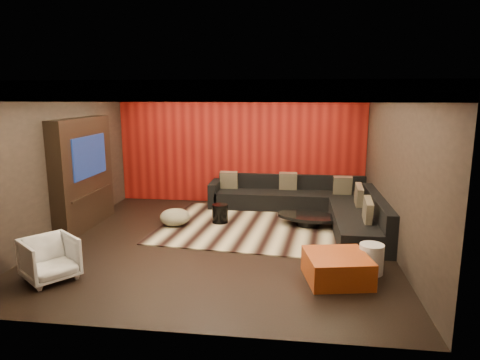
# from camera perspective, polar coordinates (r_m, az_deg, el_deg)

# --- Properties ---
(floor) EXTENTS (6.00, 6.00, 0.02)m
(floor) POSITION_cam_1_polar(r_m,az_deg,el_deg) (7.87, -2.76, -8.40)
(floor) COLOR black
(floor) RESTS_ON ground
(ceiling) EXTENTS (6.00, 6.00, 0.02)m
(ceiling) POSITION_cam_1_polar(r_m,az_deg,el_deg) (7.40, -2.97, 12.59)
(ceiling) COLOR silver
(ceiling) RESTS_ON ground
(wall_back) EXTENTS (6.00, 0.02, 2.80)m
(wall_back) POSITION_cam_1_polar(r_m,az_deg,el_deg) (10.45, 0.06, 4.54)
(wall_back) COLOR black
(wall_back) RESTS_ON ground
(wall_left) EXTENTS (0.02, 6.00, 2.80)m
(wall_left) POSITION_cam_1_polar(r_m,az_deg,el_deg) (8.57, -23.11, 2.07)
(wall_left) COLOR black
(wall_left) RESTS_ON ground
(wall_right) EXTENTS (0.02, 6.00, 2.80)m
(wall_right) POSITION_cam_1_polar(r_m,az_deg,el_deg) (7.58, 20.14, 1.17)
(wall_right) COLOR black
(wall_right) RESTS_ON ground
(red_feature_wall) EXTENTS (5.98, 0.05, 2.78)m
(red_feature_wall) POSITION_cam_1_polar(r_m,az_deg,el_deg) (10.42, 0.03, 4.52)
(red_feature_wall) COLOR #6B0C0A
(red_feature_wall) RESTS_ON ground
(soffit_back) EXTENTS (6.00, 0.60, 0.22)m
(soffit_back) POSITION_cam_1_polar(r_m,az_deg,el_deg) (10.07, -0.17, 11.63)
(soffit_back) COLOR silver
(soffit_back) RESTS_ON ground
(soffit_front) EXTENTS (6.00, 0.60, 0.22)m
(soffit_front) POSITION_cam_1_polar(r_m,az_deg,el_deg) (4.77, -8.87, 11.63)
(soffit_front) COLOR silver
(soffit_front) RESTS_ON ground
(soffit_left) EXTENTS (0.60, 4.80, 0.22)m
(soffit_left) POSITION_cam_1_polar(r_m,az_deg,el_deg) (8.32, -21.94, 10.84)
(soffit_left) COLOR silver
(soffit_left) RESTS_ON ground
(soffit_right) EXTENTS (0.60, 4.80, 0.22)m
(soffit_right) POSITION_cam_1_polar(r_m,az_deg,el_deg) (7.41, 18.46, 11.10)
(soffit_right) COLOR silver
(soffit_right) RESTS_ON ground
(cove_back) EXTENTS (4.80, 0.08, 0.04)m
(cove_back) POSITION_cam_1_polar(r_m,az_deg,el_deg) (9.73, -0.43, 11.11)
(cove_back) COLOR #FFD899
(cove_back) RESTS_ON ground
(cove_front) EXTENTS (4.80, 0.08, 0.04)m
(cove_front) POSITION_cam_1_polar(r_m,az_deg,el_deg) (5.10, -7.76, 10.63)
(cove_front) COLOR #FFD899
(cove_front) RESTS_ON ground
(cove_left) EXTENTS (0.08, 4.80, 0.04)m
(cove_left) POSITION_cam_1_polar(r_m,az_deg,el_deg) (8.16, -19.77, 10.36)
(cove_left) COLOR #FFD899
(cove_left) RESTS_ON ground
(cove_right) EXTENTS (0.08, 4.80, 0.04)m
(cove_right) POSITION_cam_1_polar(r_m,az_deg,el_deg) (7.36, 15.77, 10.55)
(cove_right) COLOR #FFD899
(cove_right) RESTS_ON ground
(tv_surround) EXTENTS (0.30, 2.00, 2.20)m
(tv_surround) POSITION_cam_1_polar(r_m,az_deg,el_deg) (9.05, -20.19, 0.82)
(tv_surround) COLOR black
(tv_surround) RESTS_ON ground
(tv_screen) EXTENTS (0.04, 1.30, 0.80)m
(tv_screen) POSITION_cam_1_polar(r_m,az_deg,el_deg) (8.93, -19.43, 3.01)
(tv_screen) COLOR black
(tv_screen) RESTS_ON ground
(tv_shelf) EXTENTS (0.04, 1.60, 0.04)m
(tv_shelf) POSITION_cam_1_polar(r_m,az_deg,el_deg) (9.06, -19.11, -1.69)
(tv_shelf) COLOR black
(tv_shelf) RESTS_ON ground
(rug) EXTENTS (4.27, 3.37, 0.02)m
(rug) POSITION_cam_1_polar(r_m,az_deg,el_deg) (8.72, 2.82, -6.26)
(rug) COLOR #BCB089
(rug) RESTS_ON floor
(coffee_table) EXTENTS (1.58, 1.58, 0.22)m
(coffee_table) POSITION_cam_1_polar(r_m,az_deg,el_deg) (8.86, 9.03, -5.30)
(coffee_table) COLOR black
(coffee_table) RESTS_ON rug
(drum_stool) EXTENTS (0.36, 0.36, 0.39)m
(drum_stool) POSITION_cam_1_polar(r_m,az_deg,el_deg) (8.92, -2.68, -4.48)
(drum_stool) COLOR black
(drum_stool) RESTS_ON rug
(striped_pouf) EXTENTS (0.82, 0.82, 0.34)m
(striped_pouf) POSITION_cam_1_polar(r_m,az_deg,el_deg) (8.84, -8.67, -4.92)
(striped_pouf) COLOR beige
(striped_pouf) RESTS_ON rug
(white_side_table) EXTENTS (0.45, 0.45, 0.46)m
(white_side_table) POSITION_cam_1_polar(r_m,az_deg,el_deg) (6.81, 17.10, -10.02)
(white_side_table) COLOR silver
(white_side_table) RESTS_ON floor
(orange_ottoman) EXTENTS (1.02, 1.02, 0.39)m
(orange_ottoman) POSITION_cam_1_polar(r_m,az_deg,el_deg) (6.46, 12.81, -11.32)
(orange_ottoman) COLOR maroon
(orange_ottoman) RESTS_ON floor
(armchair) EXTENTS (0.97, 0.96, 0.64)m
(armchair) POSITION_cam_1_polar(r_m,az_deg,el_deg) (6.86, -24.02, -9.58)
(armchair) COLOR silver
(armchair) RESTS_ON floor
(sectional_sofa) EXTENTS (3.65, 3.50, 0.75)m
(sectional_sofa) POSITION_cam_1_polar(r_m,az_deg,el_deg) (9.47, 9.65, -3.38)
(sectional_sofa) COLOR black
(sectional_sofa) RESTS_ON floor
(throw_pillows) EXTENTS (3.14, 2.80, 0.50)m
(throw_pillows) POSITION_cam_1_polar(r_m,az_deg,el_deg) (9.41, 9.66, -1.22)
(throw_pillows) COLOR tan
(throw_pillows) RESTS_ON sectional_sofa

